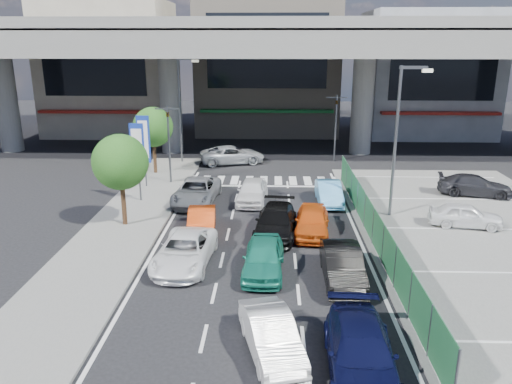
{
  "coord_description": "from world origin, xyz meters",
  "views": [
    {
      "loc": [
        0.54,
        -19.92,
        9.19
      ],
      "look_at": [
        -0.22,
        3.32,
        2.12
      ],
      "focal_mm": 35.0,
      "sensor_mm": 36.0,
      "label": 1
    }
  ],
  "objects_px": {
    "hatch_black_mid_right": "(343,265)",
    "sedan_black_mid": "(276,222)",
    "taxi_teal_mid": "(264,257)",
    "traffic_light_left": "(168,125)",
    "signboard_near": "(138,152)",
    "traffic_light_right": "(336,111)",
    "street_lamp_right": "(400,129)",
    "sedan_white_mid_left": "(185,251)",
    "parked_sedan_white": "(465,215)",
    "street_lamp_left": "(182,102)",
    "sedan_white_front_mid": "(252,191)",
    "taxi_orange_left": "(202,222)",
    "parked_sedan_dgrey": "(475,185)",
    "hatch_white_back_mid": "(271,336)",
    "wagon_silver_front_left": "(197,191)",
    "crossing_wagon_silver": "(232,155)",
    "tree_near": "(120,162)",
    "signboard_far": "(144,141)",
    "tree_far": "(153,127)",
    "taxi_orange_right": "(312,221)",
    "kei_truck_front_right": "(329,193)",
    "minivan_navy_back": "(361,352)"
  },
  "relations": [
    {
      "from": "traffic_light_left",
      "to": "signboard_far",
      "type": "xyz_separation_m",
      "value": [
        -1.4,
        -1.01,
        -0.87
      ]
    },
    {
      "from": "signboard_far",
      "to": "wagon_silver_front_left",
      "type": "xyz_separation_m",
      "value": [
        3.73,
        -2.96,
        -2.37
      ]
    },
    {
      "from": "street_lamp_right",
      "to": "crossing_wagon_silver",
      "type": "distance_m",
      "value": 15.87
    },
    {
      "from": "crossing_wagon_silver",
      "to": "parked_sedan_white",
      "type": "height_order",
      "value": "crossing_wagon_silver"
    },
    {
      "from": "minivan_navy_back",
      "to": "hatch_black_mid_right",
      "type": "height_order",
      "value": "same"
    },
    {
      "from": "hatch_white_back_mid",
      "to": "parked_sedan_dgrey",
      "type": "bearing_deg",
      "value": 38.58
    },
    {
      "from": "traffic_light_right",
      "to": "taxi_orange_left",
      "type": "bearing_deg",
      "value": -117.82
    },
    {
      "from": "tree_far",
      "to": "wagon_silver_front_left",
      "type": "bearing_deg",
      "value": -58.74
    },
    {
      "from": "taxi_orange_right",
      "to": "crossing_wagon_silver",
      "type": "relative_size",
      "value": 0.82
    },
    {
      "from": "traffic_light_right",
      "to": "taxi_orange_left",
      "type": "xyz_separation_m",
      "value": [
        -8.39,
        -15.9,
        -3.31
      ]
    },
    {
      "from": "street_lamp_right",
      "to": "tree_far",
      "type": "xyz_separation_m",
      "value": [
        -14.97,
        8.5,
        -1.38
      ]
    },
    {
      "from": "street_lamp_right",
      "to": "street_lamp_left",
      "type": "xyz_separation_m",
      "value": [
        -13.5,
        12.0,
        0.0
      ]
    },
    {
      "from": "sedan_white_mid_left",
      "to": "taxi_teal_mid",
      "type": "relative_size",
      "value": 1.16
    },
    {
      "from": "sedan_white_front_mid",
      "to": "parked_sedan_dgrey",
      "type": "height_order",
      "value": "sedan_white_front_mid"
    },
    {
      "from": "hatch_black_mid_right",
      "to": "taxi_orange_left",
      "type": "relative_size",
      "value": 1.11
    },
    {
      "from": "hatch_white_back_mid",
      "to": "wagon_silver_front_left",
      "type": "xyz_separation_m",
      "value": [
        -4.45,
        14.77,
        0.06
      ]
    },
    {
      "from": "signboard_far",
      "to": "sedan_white_front_mid",
      "type": "relative_size",
      "value": 1.16
    },
    {
      "from": "street_lamp_left",
      "to": "tree_far",
      "type": "relative_size",
      "value": 1.67
    },
    {
      "from": "taxi_teal_mid",
      "to": "traffic_light_left",
      "type": "bearing_deg",
      "value": 118.52
    },
    {
      "from": "hatch_black_mid_right",
      "to": "sedan_black_mid",
      "type": "distance_m",
      "value": 5.55
    },
    {
      "from": "street_lamp_left",
      "to": "sedan_black_mid",
      "type": "height_order",
      "value": "street_lamp_left"
    },
    {
      "from": "taxi_orange_right",
      "to": "parked_sedan_dgrey",
      "type": "xyz_separation_m",
      "value": [
        10.46,
        6.64,
        -0.0
      ]
    },
    {
      "from": "taxi_orange_right",
      "to": "sedan_white_front_mid",
      "type": "xyz_separation_m",
      "value": [
        -3.15,
        4.96,
        0.0
      ]
    },
    {
      "from": "wagon_silver_front_left",
      "to": "crossing_wagon_silver",
      "type": "distance_m",
      "value": 9.93
    },
    {
      "from": "signboard_far",
      "to": "hatch_white_back_mid",
      "type": "bearing_deg",
      "value": -65.24
    },
    {
      "from": "traffic_light_left",
      "to": "signboard_near",
      "type": "bearing_deg",
      "value": -104.02
    },
    {
      "from": "signboard_near",
      "to": "sedan_black_mid",
      "type": "distance_m",
      "value": 9.67
    },
    {
      "from": "signboard_far",
      "to": "sedan_white_front_mid",
      "type": "xyz_separation_m",
      "value": [
        7.0,
        -2.81,
        -2.37
      ]
    },
    {
      "from": "street_lamp_left",
      "to": "parked_sedan_dgrey",
      "type": "distance_m",
      "value": 21.37
    },
    {
      "from": "street_lamp_right",
      "to": "tree_near",
      "type": "relative_size",
      "value": 1.67
    },
    {
      "from": "sedan_black_mid",
      "to": "wagon_silver_front_left",
      "type": "distance_m",
      "value": 6.8
    },
    {
      "from": "traffic_light_left",
      "to": "sedan_white_front_mid",
      "type": "height_order",
      "value": "traffic_light_left"
    },
    {
      "from": "traffic_light_left",
      "to": "hatch_white_back_mid",
      "type": "distance_m",
      "value": 20.2
    },
    {
      "from": "street_lamp_left",
      "to": "sedan_white_front_mid",
      "type": "height_order",
      "value": "street_lamp_left"
    },
    {
      "from": "taxi_orange_left",
      "to": "sedan_black_mid",
      "type": "bearing_deg",
      "value": -6.1
    },
    {
      "from": "hatch_white_back_mid",
      "to": "sedan_black_mid",
      "type": "height_order",
      "value": "sedan_black_mid"
    },
    {
      "from": "street_lamp_left",
      "to": "taxi_teal_mid",
      "type": "distance_m",
      "value": 20.68
    },
    {
      "from": "traffic_light_right",
      "to": "hatch_white_back_mid",
      "type": "relative_size",
      "value": 1.36
    },
    {
      "from": "parked_sedan_dgrey",
      "to": "hatch_black_mid_right",
      "type": "bearing_deg",
      "value": 153.56
    },
    {
      "from": "hatch_black_mid_right",
      "to": "parked_sedan_dgrey",
      "type": "xyz_separation_m",
      "value": [
        9.63,
        11.7,
        -0.0
      ]
    },
    {
      "from": "taxi_teal_mid",
      "to": "hatch_black_mid_right",
      "type": "distance_m",
      "value": 3.2
    },
    {
      "from": "parked_sedan_white",
      "to": "taxi_teal_mid",
      "type": "bearing_deg",
      "value": 129.03
    },
    {
      "from": "traffic_light_left",
      "to": "sedan_white_mid_left",
      "type": "height_order",
      "value": "traffic_light_left"
    },
    {
      "from": "hatch_black_mid_right",
      "to": "sedan_black_mid",
      "type": "relative_size",
      "value": 0.9
    },
    {
      "from": "signboard_near",
      "to": "parked_sedan_white",
      "type": "height_order",
      "value": "signboard_near"
    },
    {
      "from": "traffic_light_right",
      "to": "street_lamp_right",
      "type": "xyz_separation_m",
      "value": [
        1.67,
        -13.0,
        0.83
      ]
    },
    {
      "from": "sedan_black_mid",
      "to": "taxi_teal_mid",
      "type": "bearing_deg",
      "value": -91.49
    },
    {
      "from": "kei_truck_front_right",
      "to": "signboard_far",
      "type": "bearing_deg",
      "value": 165.6
    },
    {
      "from": "traffic_light_right",
      "to": "signboard_near",
      "type": "height_order",
      "value": "traffic_light_right"
    },
    {
      "from": "hatch_white_back_mid",
      "to": "sedan_white_front_mid",
      "type": "distance_m",
      "value": 14.97
    }
  ]
}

